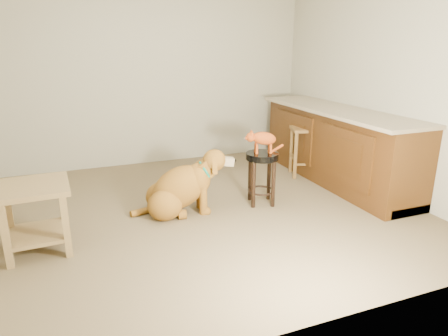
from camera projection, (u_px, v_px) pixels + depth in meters
name	position (u px, v px, depth m)	size (l,w,h in m)	color
floor	(199.00, 211.00, 4.26)	(4.50, 4.00, 0.01)	brown
room_shell	(195.00, 47.00, 3.76)	(4.54, 4.04, 2.62)	#A39E83
cabinet_run	(336.00, 148.00, 5.08)	(0.70, 2.56, 0.94)	#44260C
padded_stool	(262.00, 168.00, 4.35)	(0.37, 0.37, 0.58)	black
wood_stool	(304.00, 151.00, 5.31)	(0.45, 0.45, 0.65)	brown
side_table	(35.00, 208.00, 3.34)	(0.60, 0.60, 0.60)	olive
golden_retriever	(181.00, 189.00, 4.14)	(1.11, 0.59, 0.71)	brown
tabby_kitten	(262.00, 139.00, 4.25)	(0.45, 0.20, 0.28)	#92370E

